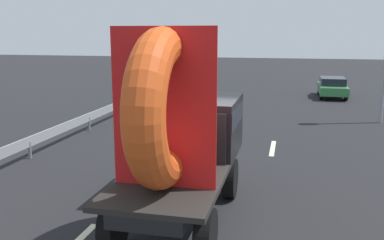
% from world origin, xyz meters
% --- Properties ---
extents(ground_plane, '(120.00, 120.00, 0.00)m').
position_xyz_m(ground_plane, '(0.00, 0.00, 0.00)').
color(ground_plane, black).
extents(flatbed_truck, '(2.02, 5.13, 4.02)m').
position_xyz_m(flatbed_truck, '(-0.26, -0.27, 1.89)').
color(flatbed_truck, black).
rests_on(flatbed_truck, ground_plane).
extents(distant_sedan, '(1.87, 4.37, 1.43)m').
position_xyz_m(distant_sedan, '(-3.59, 15.79, 0.76)').
color(distant_sedan, black).
rests_on(distant_sedan, ground_plane).
extents(guardrail, '(0.10, 16.42, 0.71)m').
position_xyz_m(guardrail, '(-6.00, 4.80, 0.53)').
color(guardrail, gray).
rests_on(guardrail, ground_plane).
extents(lane_dash_left_far, '(0.16, 2.87, 0.01)m').
position_xyz_m(lane_dash_left_far, '(-1.93, 5.34, 0.00)').
color(lane_dash_left_far, beige).
rests_on(lane_dash_left_far, ground_plane).
extents(lane_dash_right_far, '(0.16, 2.02, 0.01)m').
position_xyz_m(lane_dash_right_far, '(1.40, 5.74, 0.00)').
color(lane_dash_right_far, beige).
rests_on(lane_dash_right_far, ground_plane).
extents(oncoming_car, '(1.59, 3.71, 1.21)m').
position_xyz_m(oncoming_car, '(4.40, 18.70, 0.65)').
color(oncoming_car, black).
rests_on(oncoming_car, ground_plane).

